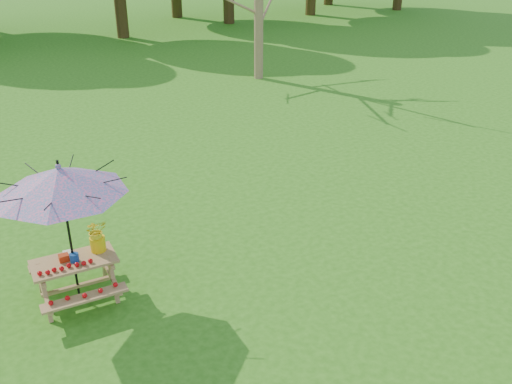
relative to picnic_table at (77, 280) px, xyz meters
name	(u,v)px	position (x,y,z in m)	size (l,w,h in m)	color
picnic_table	(77,280)	(0.00, 0.00, 0.00)	(1.20, 1.32, 0.67)	#9F6A47
patio_umbrella	(60,181)	(0.00, 0.00, 1.62)	(2.36, 2.36, 2.25)	black
produce_bins	(69,257)	(-0.04, 0.04, 0.40)	(0.27, 0.33, 0.13)	#B12D0E
tomatoes_row	(65,267)	(-0.15, -0.18, 0.38)	(0.77, 0.13, 0.07)	red
flower_bucket	(97,235)	(0.39, 0.11, 0.61)	(0.35, 0.31, 0.51)	yellow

